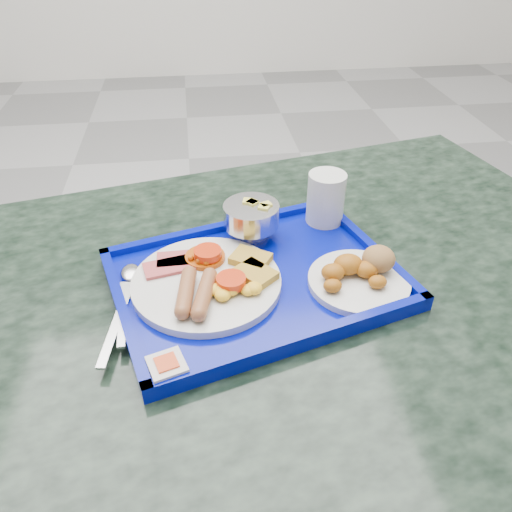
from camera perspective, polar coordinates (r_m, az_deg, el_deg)
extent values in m
plane|color=#9B9C9E|center=(1.90, -6.79, -6.20)|extent=(6.00, 6.00, 0.00)
cylinder|color=slate|center=(1.05, 0.50, -21.11)|extent=(0.12, 0.12, 0.71)
cube|color=black|center=(0.76, 0.64, -5.57)|extent=(1.41, 1.09, 0.04)
cube|color=#030D99|center=(0.76, 0.00, -2.86)|extent=(0.48, 0.41, 0.01)
cube|color=#030D99|center=(0.86, -3.82, 3.39)|extent=(0.41, 0.13, 0.01)
cube|color=#030D99|center=(0.66, 5.10, -9.36)|extent=(0.41, 0.13, 0.01)
cube|color=#030D99|center=(0.84, 12.74, 1.31)|extent=(0.10, 0.30, 0.01)
cube|color=#030D99|center=(0.72, -15.02, -5.98)|extent=(0.10, 0.30, 0.01)
cylinder|color=silver|center=(0.74, -5.68, -3.04)|extent=(0.22, 0.22, 0.01)
cube|color=#AB4448|center=(0.78, -8.51, -0.33)|extent=(0.08, 0.04, 0.01)
cube|color=#AB4448|center=(0.76, -9.92, -1.21)|extent=(0.08, 0.05, 0.01)
cylinder|color=#B94907|center=(0.77, -5.84, -0.14)|extent=(0.06, 0.06, 0.01)
sphere|color=#B94907|center=(0.76, -5.20, -0.34)|extent=(0.01, 0.01, 0.01)
sphere|color=#B94907|center=(0.78, -4.41, 0.71)|extent=(0.01, 0.01, 0.01)
sphere|color=#B94907|center=(0.78, -6.41, 0.61)|extent=(0.01, 0.01, 0.01)
sphere|color=#B94907|center=(0.78, -5.47, 0.66)|extent=(0.01, 0.01, 0.01)
sphere|color=#B94907|center=(0.78, -6.23, 0.58)|extent=(0.01, 0.01, 0.01)
sphere|color=#B94907|center=(0.79, -6.27, 0.98)|extent=(0.01, 0.01, 0.01)
sphere|color=#B94907|center=(0.78, -6.23, 0.61)|extent=(0.01, 0.01, 0.01)
sphere|color=#B94907|center=(0.75, -5.68, -0.77)|extent=(0.01, 0.01, 0.01)
sphere|color=#B94907|center=(0.77, -4.80, 0.10)|extent=(0.01, 0.01, 0.01)
sphere|color=#B94907|center=(0.79, -5.47, 1.06)|extent=(0.01, 0.01, 0.01)
sphere|color=#B94907|center=(0.76, -7.46, -0.25)|extent=(0.01, 0.01, 0.01)
sphere|color=#B94907|center=(0.78, -4.92, 0.89)|extent=(0.01, 0.01, 0.01)
sphere|color=#B94907|center=(0.76, -6.32, -0.15)|extent=(0.01, 0.01, 0.01)
sphere|color=#B94907|center=(0.76, -6.57, -0.60)|extent=(0.01, 0.01, 0.01)
cube|color=gold|center=(0.76, -0.62, -0.30)|extent=(0.07, 0.07, 0.01)
cube|color=gold|center=(0.73, -0.05, -2.01)|extent=(0.07, 0.07, 0.01)
cylinder|color=brown|center=(0.70, -8.01, -4.05)|extent=(0.03, 0.09, 0.02)
cylinder|color=brown|center=(0.69, -5.90, -4.29)|extent=(0.04, 0.09, 0.02)
ellipsoid|color=yellow|center=(0.70, -3.84, -4.46)|extent=(0.02, 0.02, 0.02)
ellipsoid|color=yellow|center=(0.70, -4.02, -3.97)|extent=(0.02, 0.02, 0.02)
ellipsoid|color=yellow|center=(0.70, -0.93, -3.91)|extent=(0.02, 0.02, 0.01)
ellipsoid|color=yellow|center=(0.71, -2.99, -3.64)|extent=(0.03, 0.03, 0.02)
ellipsoid|color=yellow|center=(0.71, -4.88, -3.83)|extent=(0.02, 0.02, 0.02)
ellipsoid|color=yellow|center=(0.72, -3.90, -2.69)|extent=(0.03, 0.03, 0.02)
ellipsoid|color=yellow|center=(0.71, -3.78, -3.67)|extent=(0.02, 0.02, 0.01)
ellipsoid|color=yellow|center=(0.70, -2.90, -3.77)|extent=(0.03, 0.03, 0.02)
ellipsoid|color=yellow|center=(0.70, -0.24, -3.70)|extent=(0.02, 0.02, 0.02)
cylinder|color=red|center=(0.76, -5.54, 0.33)|extent=(0.04, 0.04, 0.01)
cylinder|color=red|center=(0.71, -2.87, -2.86)|extent=(0.04, 0.04, 0.01)
cylinder|color=silver|center=(0.76, 11.65, -2.89)|extent=(0.15, 0.15, 0.01)
ellipsoid|color=#A55B13|center=(0.74, 13.73, -2.89)|extent=(0.03, 0.02, 0.02)
ellipsoid|color=#A55B13|center=(0.75, 12.56, -1.49)|extent=(0.04, 0.03, 0.02)
ellipsoid|color=#A55B13|center=(0.75, 10.48, -0.94)|extent=(0.04, 0.04, 0.03)
ellipsoid|color=#A55B13|center=(0.74, 8.81, -1.82)|extent=(0.04, 0.03, 0.02)
ellipsoid|color=#A55B13|center=(0.72, 8.74, -3.38)|extent=(0.03, 0.02, 0.02)
ellipsoid|color=olive|center=(0.77, 13.84, -0.31)|extent=(0.05, 0.05, 0.04)
cylinder|color=#B1B0B3|center=(0.84, -0.53, 2.37)|extent=(0.06, 0.06, 0.01)
cylinder|color=#B1B0B3|center=(0.84, -0.54, 3.08)|extent=(0.02, 0.02, 0.02)
cylinder|color=#B1B0B3|center=(0.82, -0.55, 4.70)|extent=(0.09, 0.09, 0.04)
cube|color=#F6EB5D|center=(0.82, -0.42, 5.88)|extent=(0.02, 0.02, 0.01)
cube|color=#F6EB5D|center=(0.81, 0.92, 5.32)|extent=(0.02, 0.02, 0.01)
cube|color=#F6EB5D|center=(0.83, -0.96, 6.01)|extent=(0.02, 0.02, 0.01)
cube|color=#F6EB5D|center=(0.82, -0.39, 5.88)|extent=(0.02, 0.02, 0.01)
cube|color=#F6EB5D|center=(0.82, 1.14, 5.61)|extent=(0.02, 0.02, 0.01)
cylinder|color=silver|center=(0.87, 7.98, 6.56)|extent=(0.06, 0.06, 0.09)
cylinder|color=orange|center=(0.85, 8.20, 8.92)|extent=(0.06, 0.06, 0.01)
cube|color=#B1B0B3|center=(0.72, -15.00, -6.29)|extent=(0.02, 0.13, 0.00)
ellipsoid|color=#B1B0B3|center=(0.78, -14.18, -1.82)|extent=(0.03, 0.04, 0.01)
cube|color=#B1B0B3|center=(0.71, -15.48, -6.95)|extent=(0.04, 0.18, 0.00)
cube|color=silver|center=(0.63, -10.12, -12.40)|extent=(0.05, 0.05, 0.02)
cube|color=#E84319|center=(0.62, -10.21, -11.87)|extent=(0.03, 0.03, 0.00)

